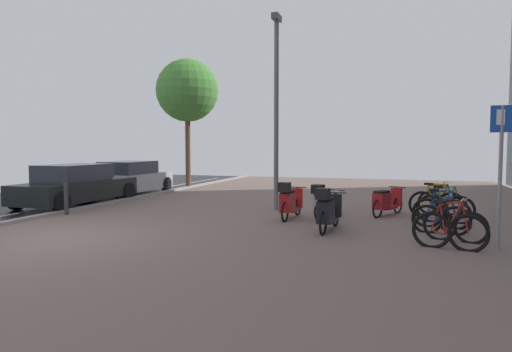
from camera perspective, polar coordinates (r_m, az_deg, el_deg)
The scene contains 18 objects.
ground at distance 9.43m, azimuth -18.60°, elevation -8.43°, with size 21.00×40.00×0.13m.
bicycle_rack_00 at distance 9.23m, azimuth 23.48°, elevation -6.43°, with size 1.36×0.47×1.01m.
bicycle_rack_01 at distance 10.02m, azimuth 24.07°, elevation -5.80°, with size 1.24×0.51×0.93m.
bicycle_rack_02 at distance 10.77m, azimuth 22.55°, elevation -5.11°, with size 1.26×0.48×0.93m.
bicycle_rack_03 at distance 11.55m, azimuth 22.56°, elevation -4.40°, with size 1.34×0.48×1.01m.
bicycle_rack_04 at distance 12.33m, azimuth 23.02°, elevation -3.87°, with size 1.41×0.48×1.03m.
bicycle_rack_05 at distance 13.09m, azimuth 21.95°, elevation -3.42°, with size 1.41×0.54×1.03m.
bicycle_rack_06 at distance 13.89m, azimuth 22.49°, elevation -3.14°, with size 1.26×0.48×0.94m.
scooter_near at distance 12.27m, azimuth 8.76°, elevation -3.31°, with size 0.77×1.60×0.96m.
scooter_mid at distance 13.02m, azimuth 16.21°, elevation -3.19°, with size 0.90×1.58×0.80m.
scooter_far at distance 10.30m, azimuth 9.14°, elevation -4.43°, with size 0.53×1.78×1.06m.
scooter_extra at distance 11.92m, azimuth 4.28°, elevation -3.31°, with size 0.52×1.74×1.05m.
parked_car_near at distance 16.08m, azimuth -21.97°, elevation -1.15°, with size 1.86×4.46×1.35m.
parked_car_far at distance 18.69m, azimuth -16.05°, elevation -0.37°, with size 1.84×4.37×1.34m.
parking_sign at distance 9.48m, azimuth 28.78°, elevation 1.62°, with size 0.40×0.07×2.70m.
lamp_post at distance 13.66m, azimuth 2.61°, elevation 9.33°, with size 0.20×0.52×5.87m.
street_tree at distance 21.34m, azimuth -8.77°, elevation 10.69°, with size 2.89×2.89×5.99m.
bollard_far at distance 13.78m, azimuth -23.09°, elevation -2.68°, with size 0.12×0.12×0.92m.
Camera 1 is at (6.90, -7.42, 1.94)m, focal length 31.31 mm.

